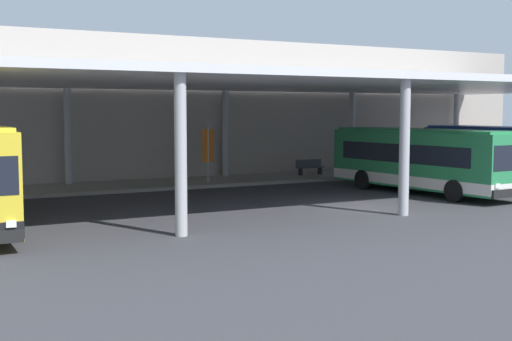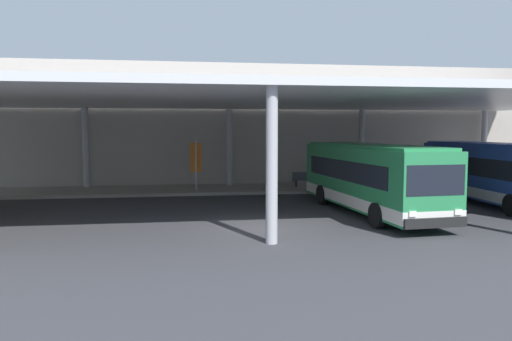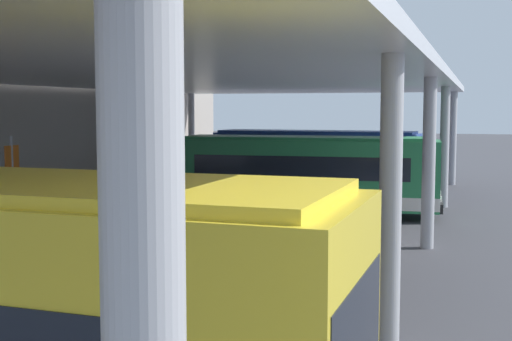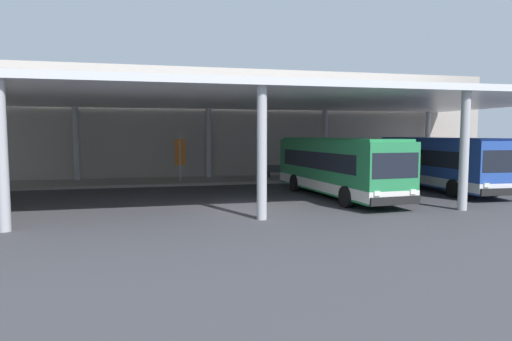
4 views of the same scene
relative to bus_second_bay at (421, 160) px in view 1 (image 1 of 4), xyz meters
name	(u,v)px [view 1 (image 1 of 4)]	position (x,y,z in m)	size (l,w,h in m)	color
ground_plane	(364,207)	(-5.48, -2.66, -1.66)	(200.00, 200.00, 0.00)	#3D3D42
platform_kerb	(239,180)	(-5.48, 9.09, -1.57)	(42.00, 4.50, 0.18)	gray
station_building_facade	(215,109)	(-5.48, 12.34, 2.54)	(48.00, 1.60, 8.39)	#ADA399
canopy_shelter	(296,85)	(-5.48, 2.84, 3.63)	(40.00, 17.00, 5.55)	silver
bus_second_bay	(421,160)	(0.00, 0.00, 0.00)	(3.29, 10.69, 3.17)	#28844C
bus_middle_bay	(503,154)	(7.25, 1.38, 0.00)	(2.95, 10.60, 3.17)	#284CA8
bench_waiting	(310,167)	(-0.61, 9.16, -0.99)	(1.80, 0.45, 0.92)	#4C515B
banner_sign	(208,149)	(-7.77, 8.28, 0.32)	(0.70, 0.12, 3.20)	#B2B2B7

